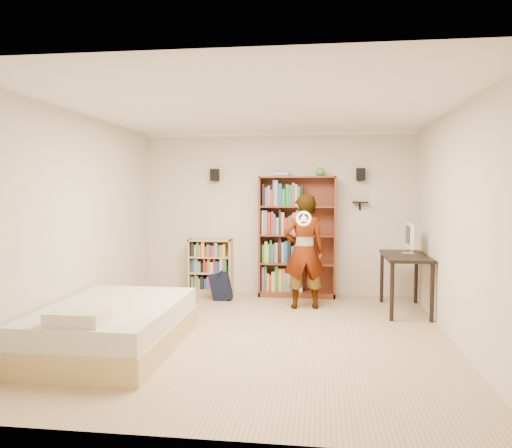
{
  "coord_description": "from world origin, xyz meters",
  "views": [
    {
      "loc": [
        0.72,
        -5.82,
        1.76
      ],
      "look_at": [
        -0.12,
        0.6,
        1.31
      ],
      "focal_mm": 35.0,
      "sensor_mm": 36.0,
      "label": 1
    }
  ],
  "objects_px": {
    "computer_desk": "(405,283)",
    "daybed": "(113,321)",
    "person": "(304,251)",
    "tall_bookshelf": "(297,237)",
    "low_bookshelf": "(211,266)"
  },
  "relations": [
    {
      "from": "computer_desk",
      "to": "daybed",
      "type": "height_order",
      "value": "computer_desk"
    },
    {
      "from": "tall_bookshelf",
      "to": "person",
      "type": "bearing_deg",
      "value": -80.12
    },
    {
      "from": "computer_desk",
      "to": "person",
      "type": "relative_size",
      "value": 0.72
    },
    {
      "from": "tall_bookshelf",
      "to": "daybed",
      "type": "xyz_separation_m",
      "value": [
        -1.88,
        -2.99,
        -0.67
      ]
    },
    {
      "from": "daybed",
      "to": "person",
      "type": "distance_m",
      "value": 3.01
    },
    {
      "from": "computer_desk",
      "to": "person",
      "type": "height_order",
      "value": "person"
    },
    {
      "from": "daybed",
      "to": "tall_bookshelf",
      "type": "bearing_deg",
      "value": 57.78
    },
    {
      "from": "tall_bookshelf",
      "to": "low_bookshelf",
      "type": "xyz_separation_m",
      "value": [
        -1.46,
        0.04,
        -0.53
      ]
    },
    {
      "from": "tall_bookshelf",
      "to": "computer_desk",
      "type": "bearing_deg",
      "value": -27.65
    },
    {
      "from": "low_bookshelf",
      "to": "daybed",
      "type": "height_order",
      "value": "low_bookshelf"
    },
    {
      "from": "person",
      "to": "daybed",
      "type": "bearing_deg",
      "value": 36.33
    },
    {
      "from": "tall_bookshelf",
      "to": "low_bookshelf",
      "type": "height_order",
      "value": "tall_bookshelf"
    },
    {
      "from": "person",
      "to": "low_bookshelf",
      "type": "bearing_deg",
      "value": -38.88
    },
    {
      "from": "computer_desk",
      "to": "daybed",
      "type": "distance_m",
      "value": 4.09
    },
    {
      "from": "low_bookshelf",
      "to": "computer_desk",
      "type": "xyz_separation_m",
      "value": [
        3.05,
        -0.88,
        -0.05
      ]
    }
  ]
}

